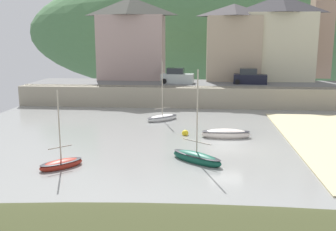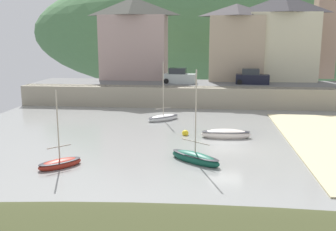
% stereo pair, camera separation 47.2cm
% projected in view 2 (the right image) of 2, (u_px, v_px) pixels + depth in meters
% --- Properties ---
extents(ground, '(48.00, 41.00, 0.61)m').
position_uv_depth(ground, '(262.00, 197.00, 19.88)').
color(ground, gray).
extents(quay_seawall, '(48.00, 9.40, 2.40)m').
position_uv_depth(quay_seawall, '(220.00, 95.00, 46.14)').
color(quay_seawall, gray).
rests_on(quay_seawall, ground).
extents(hillside_backdrop, '(80.00, 44.00, 25.90)m').
position_uv_depth(hillside_backdrop, '(222.00, 33.00, 81.20)').
color(hillside_backdrop, '#4B784A').
rests_on(hillside_backdrop, ground).
extents(waterfront_building_left, '(9.25, 5.32, 11.13)m').
position_uv_depth(waterfront_building_left, '(134.00, 38.00, 53.47)').
color(waterfront_building_left, '#AB9188').
rests_on(waterfront_building_left, ground).
extents(waterfront_building_centre, '(7.40, 5.60, 10.16)m').
position_uv_depth(waterfront_building_centre, '(236.00, 42.00, 52.18)').
color(waterfront_building_centre, tan).
rests_on(waterfront_building_centre, ground).
extents(waterfront_building_right, '(9.17, 4.95, 11.25)m').
position_uv_depth(waterfront_building_right, '(282.00, 38.00, 51.46)').
color(waterfront_building_right, beige).
rests_on(waterfront_building_right, ground).
extents(church_with_spire, '(3.00, 3.00, 17.24)m').
position_uv_depth(church_with_spire, '(326.00, 15.00, 54.07)').
color(church_with_spire, tan).
rests_on(church_with_spire, ground).
extents(motorboat_with_cabin, '(3.81, 3.27, 6.40)m').
position_uv_depth(motorboat_with_cabin, '(195.00, 158.00, 25.90)').
color(motorboat_with_cabin, '#13503D').
rests_on(motorboat_with_cabin, ground).
extents(sailboat_nearest_shore, '(3.48, 3.28, 6.04)m').
position_uv_depth(sailboat_nearest_shore, '(163.00, 118.00, 38.88)').
color(sailboat_nearest_shore, white).
rests_on(sailboat_nearest_shore, ground).
extents(rowboat_small_beached, '(2.82, 2.81, 5.17)m').
position_uv_depth(rowboat_small_beached, '(60.00, 163.00, 24.93)').
color(rowboat_small_beached, maroon).
rests_on(rowboat_small_beached, ground).
extents(dinghy_open_wooden, '(4.16, 1.48, 0.94)m').
position_uv_depth(dinghy_open_wooden, '(226.00, 134.00, 32.16)').
color(dinghy_open_wooden, silver).
rests_on(dinghy_open_wooden, ground).
extents(parked_car_near_slipway, '(4.24, 2.07, 1.95)m').
position_uv_depth(parked_car_near_slipway, '(179.00, 77.00, 49.40)').
color(parked_car_near_slipway, '#B0BBB7').
rests_on(parked_car_near_slipway, ground).
extents(parked_car_by_wall, '(4.24, 2.07, 1.95)m').
position_uv_depth(parked_car_by_wall, '(252.00, 78.00, 48.49)').
color(parked_car_by_wall, black).
rests_on(parked_car_by_wall, ground).
extents(mooring_buoy, '(0.56, 0.56, 0.56)m').
position_uv_depth(mooring_buoy, '(185.00, 133.00, 32.97)').
color(mooring_buoy, yellow).
rests_on(mooring_buoy, ground).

